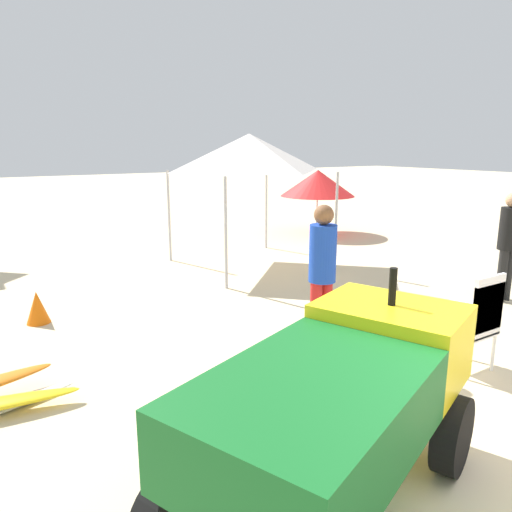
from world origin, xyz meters
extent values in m
cube|color=#146023|center=(-1.69, 0.44, 0.85)|extent=(2.08, 1.69, 0.50)
cube|color=yellow|center=(-0.58, 0.88, 0.90)|extent=(1.15, 1.32, 0.60)
cylinder|color=black|center=(-0.58, 0.88, 1.35)|extent=(0.08, 0.08, 0.30)
cylinder|color=black|center=(-0.83, 1.38, 0.30)|extent=(0.62, 0.39, 0.60)
cylinder|color=black|center=(-0.42, 0.35, 0.30)|extent=(0.62, 0.39, 0.60)
cube|color=white|center=(1.21, 1.38, 0.44)|extent=(0.48, 0.48, 0.04)
cube|color=white|center=(1.21, 1.16, 0.64)|extent=(0.48, 0.04, 0.40)
cube|color=white|center=(1.21, 1.38, 0.53)|extent=(0.48, 0.48, 0.04)
cube|color=white|center=(1.21, 1.16, 0.73)|extent=(0.48, 0.04, 0.40)
cube|color=white|center=(1.21, 1.38, 0.62)|extent=(0.48, 0.48, 0.04)
cube|color=white|center=(1.21, 1.16, 0.82)|extent=(0.48, 0.04, 0.40)
cube|color=white|center=(1.21, 1.38, 0.71)|extent=(0.48, 0.48, 0.04)
cube|color=white|center=(1.21, 1.16, 0.91)|extent=(0.48, 0.04, 0.40)
cylinder|color=white|center=(1.42, 1.59, 0.21)|extent=(0.04, 0.04, 0.42)
cylinder|color=white|center=(1.00, 1.59, 0.21)|extent=(0.04, 0.04, 0.42)
cylinder|color=white|center=(1.42, 1.17, 0.21)|extent=(0.04, 0.04, 0.42)
cylinder|color=white|center=(1.00, 1.17, 0.21)|extent=(0.04, 0.04, 0.42)
cylinder|color=black|center=(3.79, 2.54, 0.42)|extent=(0.14, 0.14, 0.83)
cylinder|color=black|center=(3.95, 2.54, 0.42)|extent=(0.14, 0.14, 0.83)
cylinder|color=black|center=(3.87, 2.54, 1.16)|extent=(0.32, 0.32, 0.66)
cylinder|color=red|center=(0.12, 2.64, 0.43)|extent=(0.14, 0.14, 0.85)
cylinder|color=red|center=(0.28, 2.64, 0.43)|extent=(0.14, 0.14, 0.85)
cylinder|color=#193FB2|center=(0.20, 2.64, 1.19)|extent=(0.32, 0.32, 0.67)
sphere|color=brown|center=(0.20, 2.64, 1.64)|extent=(0.23, 0.23, 0.23)
cylinder|color=#B2B2B7|center=(0.49, 5.49, 0.96)|extent=(0.05, 0.05, 1.92)
cylinder|color=#B2B2B7|center=(2.95, 5.49, 0.96)|extent=(0.05, 0.05, 1.92)
cylinder|color=#B2B2B7|center=(0.49, 7.95, 0.96)|extent=(0.05, 0.05, 1.92)
cylinder|color=#B2B2B7|center=(2.95, 7.95, 0.96)|extent=(0.05, 0.05, 1.92)
pyramid|color=silver|center=(1.72, 6.72, 2.28)|extent=(2.46, 2.46, 0.72)
cylinder|color=beige|center=(5.22, 8.81, 0.88)|extent=(0.04, 0.04, 1.76)
cone|color=red|center=(5.22, 8.81, 1.40)|extent=(2.04, 2.04, 0.71)
cone|color=orange|center=(-2.54, 5.42, 0.23)|extent=(0.32, 0.32, 0.45)
camera|label=1|loc=(-3.42, -1.60, 2.42)|focal=34.14mm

